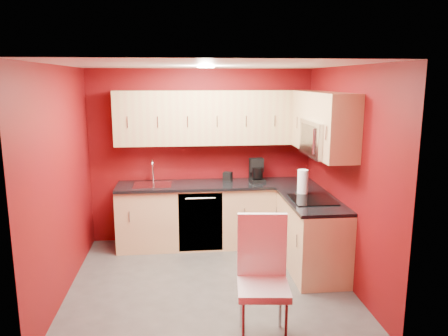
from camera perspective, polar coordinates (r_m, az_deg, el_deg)
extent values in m
plane|color=#514E4B|center=(5.33, -1.95, -14.63)|extent=(3.20, 3.20, 0.00)
plane|color=white|center=(4.79, -2.16, 13.32)|extent=(3.20, 3.20, 0.00)
plane|color=#630A09|center=(6.38, -2.97, 1.58)|extent=(3.20, 0.00, 3.20)
plane|color=#630A09|center=(3.47, -0.36, -6.93)|extent=(3.20, 0.00, 3.20)
plane|color=#630A09|center=(5.07, -20.43, -1.74)|extent=(0.00, 3.00, 3.00)
plane|color=#630A09|center=(5.26, 15.60, -0.97)|extent=(0.00, 3.00, 3.00)
cube|color=#E0C180|center=(6.30, -0.92, -6.18)|extent=(2.80, 0.60, 0.87)
cube|color=#E0C180|center=(5.62, 11.34, -8.64)|extent=(0.60, 1.30, 0.87)
cube|color=black|center=(6.16, -0.92, -2.19)|extent=(2.80, 0.63, 0.04)
cube|color=black|center=(5.46, 11.42, -4.22)|extent=(0.63, 1.27, 0.04)
cube|color=tan|center=(6.15, -1.06, 6.62)|extent=(2.80, 0.35, 0.75)
cube|color=tan|center=(5.93, 11.28, 6.22)|extent=(0.35, 0.57, 0.75)
cube|color=tan|center=(4.84, 15.28, 4.90)|extent=(0.35, 0.22, 0.75)
cube|color=tan|center=(5.28, 13.49, 7.80)|extent=(0.35, 0.76, 0.33)
cube|color=silver|center=(5.31, 13.05, 3.76)|extent=(0.40, 0.76, 0.42)
cube|color=black|center=(5.25, 11.08, 3.76)|extent=(0.02, 0.62, 0.33)
cylinder|color=silver|center=(5.03, 11.61, 3.41)|extent=(0.02, 0.02, 0.29)
cube|color=black|center=(5.42, 11.49, -4.06)|extent=(0.50, 0.55, 0.01)
cube|color=silver|center=(6.14, -9.32, -2.24)|extent=(0.52, 0.42, 0.02)
cylinder|color=silver|center=(6.31, -9.25, -0.62)|extent=(0.02, 0.02, 0.26)
torus|color=silver|center=(6.21, -9.33, 0.42)|extent=(0.02, 0.16, 0.16)
cylinder|color=silver|center=(6.16, -9.35, -0.25)|extent=(0.02, 0.02, 0.12)
cube|color=black|center=(6.01, -3.07, -7.09)|extent=(0.60, 0.02, 0.82)
cylinder|color=white|center=(5.09, -2.39, 13.04)|extent=(0.20, 0.20, 0.01)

